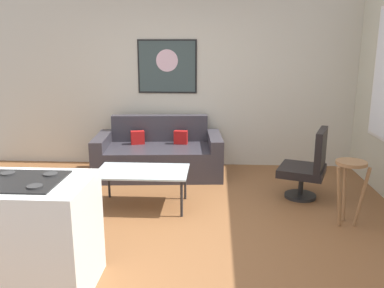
% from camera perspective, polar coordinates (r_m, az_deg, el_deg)
% --- Properties ---
extents(ground, '(6.40, 6.40, 0.04)m').
position_cam_1_polar(ground, '(4.34, -3.09, -12.10)').
color(ground, brown).
extents(back_wall, '(6.40, 0.05, 2.80)m').
position_cam_1_polar(back_wall, '(6.34, -0.78, 9.48)').
color(back_wall, beige).
rests_on(back_wall, ground).
extents(couch, '(1.90, 1.08, 0.83)m').
position_cam_1_polar(couch, '(6.00, -4.69, -1.67)').
color(couch, '#323037').
rests_on(couch, ground).
extents(coffee_table, '(1.07, 0.64, 0.45)m').
position_cam_1_polar(coffee_table, '(4.77, -7.03, -4.12)').
color(coffee_table, silver).
rests_on(coffee_table, ground).
extents(armchair, '(0.70, 0.71, 0.89)m').
position_cam_1_polar(armchair, '(5.19, 16.19, -3.00)').
color(armchair, black).
rests_on(armchair, ground).
extents(bar_stool, '(0.36, 0.36, 0.71)m').
position_cam_1_polar(bar_stool, '(4.54, 21.50, -4.33)').
color(bar_stool, olive).
rests_on(bar_stool, ground).
extents(wall_painting, '(0.91, 0.03, 0.82)m').
position_cam_1_polar(wall_painting, '(6.32, -3.54, 10.92)').
color(wall_painting, black).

